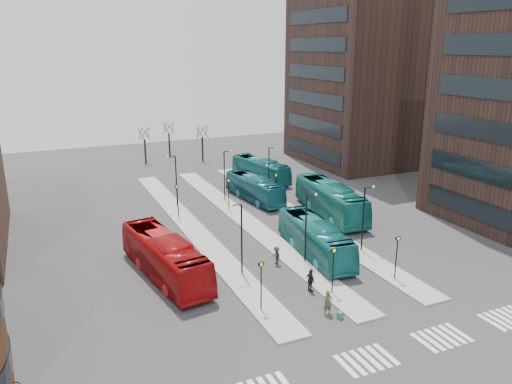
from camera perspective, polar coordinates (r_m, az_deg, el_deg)
name	(u,v)px	position (r m, az deg, el deg)	size (l,w,h in m)	color
island_left	(193,228)	(52.48, -7.26, -4.16)	(2.50, 45.00, 0.15)	gray
island_mid	(246,221)	(54.38, -1.20, -3.28)	(2.50, 45.00, 0.15)	gray
island_right	(294,213)	(56.84, 4.39, -2.44)	(2.50, 45.00, 0.15)	gray
suitcase	(340,315)	(36.45, 9.58, -13.71)	(0.40, 0.32, 0.50)	navy
red_bus	(165,257)	(41.86, -10.39, -7.29)	(2.97, 12.69, 3.54)	#A80C10
teal_bus_a	(315,238)	(45.72, 6.75, -5.26)	(2.70, 11.53, 3.21)	#166C6F
teal_bus_b	(254,188)	(61.31, -0.18, 0.42)	(2.53, 10.81, 3.01)	#145764
teal_bus_c	(330,200)	(56.36, 8.49, -0.87)	(3.08, 13.15, 3.66)	#156A67
teal_bus_d	(261,170)	(70.38, 0.52, 2.58)	(2.63, 11.25, 3.13)	#135E62
traveller	(328,303)	(36.48, 8.23, -12.40)	(0.67, 0.44, 1.84)	#48412B
commuter_a	(203,281)	(39.63, -6.03, -10.14)	(0.73, 0.57, 1.49)	black
commuter_b	(311,281)	(39.38, 6.26, -10.03)	(1.09, 0.45, 1.85)	black
commuter_c	(276,256)	(43.81, 2.35, -7.27)	(1.05, 0.60, 1.62)	black
crosswalk_stripes	(402,349)	(34.23, 16.39, -16.85)	(22.35, 2.40, 0.01)	silver
tower_far	(369,68)	(83.71, 12.84, 13.70)	(20.12, 20.00, 30.00)	#301F1B
sign_poles	(270,221)	(47.43, 1.64, -3.30)	(12.45, 22.12, 3.65)	black
lamp_posts	(259,194)	(51.78, 0.29, -0.22)	(14.04, 20.24, 6.12)	black
bare_trees	(172,144)	(83.93, -9.54, 5.43)	(10.97, 8.14, 5.90)	black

